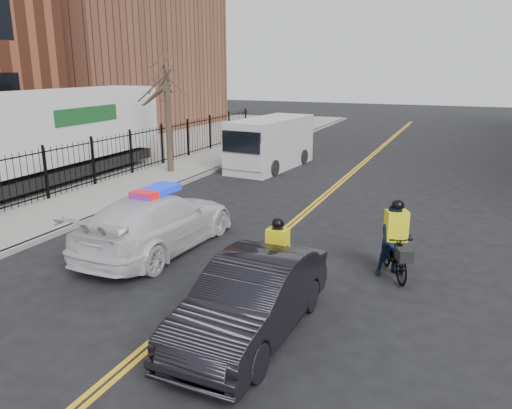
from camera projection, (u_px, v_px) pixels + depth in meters
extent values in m
plane|color=black|center=(219.00, 286.00, 11.21)|extent=(120.00, 120.00, 0.00)
cube|color=yellow|center=(316.00, 201.00, 18.33)|extent=(0.10, 60.00, 0.01)
cube|color=yellow|center=(321.00, 201.00, 18.27)|extent=(0.10, 60.00, 0.01)
cube|color=gray|center=(147.00, 182.00, 21.11)|extent=(3.00, 60.00, 0.15)
cube|color=gray|center=(178.00, 185.00, 20.54)|extent=(0.20, 60.00, 0.15)
cube|color=brown|center=(96.00, 38.00, 39.30)|extent=(14.00, 18.00, 14.00)
cylinder|color=#382A21|center=(169.00, 127.00, 22.37)|extent=(0.28, 0.28, 4.00)
imported|color=white|center=(158.00, 222.00, 13.27)|extent=(2.29, 5.39, 1.55)
cube|color=#0C26CC|center=(156.00, 191.00, 13.04)|extent=(0.68, 1.44, 0.16)
imported|color=black|center=(252.00, 299.00, 8.99)|extent=(1.63, 4.42, 1.44)
cube|color=silver|center=(271.00, 143.00, 24.16)|extent=(2.62, 5.79, 2.39)
cube|color=silver|center=(246.00, 155.00, 22.15)|extent=(2.10, 1.03, 1.25)
cube|color=black|center=(241.00, 142.00, 21.63)|extent=(1.87, 0.28, 0.94)
cylinder|color=black|center=(236.00, 164.00, 23.43)|extent=(0.33, 0.75, 0.73)
cylinder|color=black|center=(274.00, 168.00, 22.52)|extent=(0.33, 0.75, 0.73)
cylinder|color=black|center=(268.00, 153.00, 26.25)|extent=(0.33, 0.75, 0.73)
cylinder|color=black|center=(303.00, 157.00, 25.34)|extent=(0.33, 0.75, 0.73)
cube|color=white|center=(48.00, 127.00, 20.32)|extent=(2.77, 12.37, 2.84)
cube|color=black|center=(53.00, 172.00, 20.83)|extent=(2.36, 11.41, 0.47)
cylinder|color=black|center=(128.00, 153.00, 25.50)|extent=(0.11, 0.11, 1.04)
cube|color=#195926|center=(88.00, 115.00, 20.62)|extent=(0.11, 3.79, 0.66)
imported|color=black|center=(277.00, 273.00, 10.76)|extent=(0.69, 1.77, 0.92)
imported|color=black|center=(277.00, 259.00, 10.67)|extent=(0.59, 0.40, 1.57)
cube|color=yellow|center=(278.00, 244.00, 10.58)|extent=(0.46, 0.33, 0.66)
sphere|color=black|center=(278.00, 224.00, 10.46)|extent=(0.26, 0.26, 0.26)
cube|color=black|center=(266.00, 273.00, 10.16)|extent=(0.30, 0.34, 0.24)
imported|color=black|center=(394.00, 253.00, 11.64)|extent=(1.27, 1.89, 1.11)
imported|color=#0E1833|center=(395.00, 241.00, 11.56)|extent=(1.03, 0.94, 1.71)
cube|color=yellow|center=(396.00, 226.00, 11.46)|extent=(0.58, 0.51, 0.72)
sphere|color=black|center=(398.00, 205.00, 11.33)|extent=(0.29, 0.29, 0.29)
cube|color=black|center=(404.00, 255.00, 10.94)|extent=(0.43, 0.45, 0.27)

